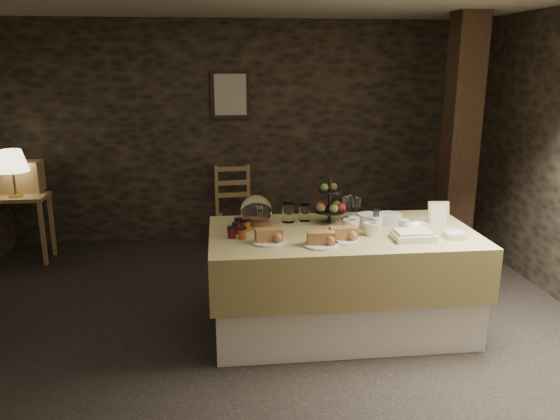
{
  "coord_description": "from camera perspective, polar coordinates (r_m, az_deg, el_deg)",
  "views": [
    {
      "loc": [
        -0.29,
        -4.04,
        2.1
      ],
      "look_at": [
        0.18,
        0.2,
        0.95
      ],
      "focal_mm": 35.0,
      "sensor_mm": 36.0,
      "label": 1
    }
  ],
  "objects": [
    {
      "name": "storage_jar_b",
      "position": [
        4.56,
        2.58,
        -0.28
      ],
      "size": [
        0.09,
        0.09,
        0.14
      ],
      "primitive_type": "cylinder",
      "color": "white",
      "rests_on": "buffet_table"
    },
    {
      "name": "console_table",
      "position": [
        6.5,
        -26.01,
        0.26
      ],
      "size": [
        0.69,
        0.39,
        0.74
      ],
      "color": "olive",
      "rests_on": "ground_plane"
    },
    {
      "name": "square_dish",
      "position": [
        4.33,
        17.73,
        -2.5
      ],
      "size": [
        0.14,
        0.14,
        0.04
      ],
      "primitive_type": "cube",
      "color": "silver",
      "rests_on": "buffet_table"
    },
    {
      "name": "plate_stack_a",
      "position": [
        4.48,
        9.33,
        -1.04
      ],
      "size": [
        0.19,
        0.19,
        0.1
      ],
      "primitive_type": "cylinder",
      "color": "silver",
      "rests_on": "buffet_table"
    },
    {
      "name": "wine_rack",
      "position": [
        6.59,
        -25.39,
        3.18
      ],
      "size": [
        0.42,
        0.26,
        0.34
      ],
      "primitive_type": "cube",
      "color": "olive",
      "rests_on": "console_table"
    },
    {
      "name": "cutlery_holder",
      "position": [
        4.34,
        9.97,
        -1.46
      ],
      "size": [
        0.1,
        0.1,
        0.12
      ],
      "primitive_type": "cylinder",
      "color": "silver",
      "rests_on": "buffet_table"
    },
    {
      "name": "bowl",
      "position": [
        4.44,
        14.34,
        -1.81
      ],
      "size": [
        0.25,
        0.25,
        0.05
      ],
      "primitive_type": "imported",
      "rotation": [
        0.0,
        0.0,
        0.31
      ],
      "color": "silver",
      "rests_on": "buffet_table"
    },
    {
      "name": "storage_jar_a",
      "position": [
        4.52,
        0.87,
        -0.28
      ],
      "size": [
        0.1,
        0.1,
        0.16
      ],
      "primitive_type": "cylinder",
      "color": "white",
      "rests_on": "buffet_table"
    },
    {
      "name": "cake_dome",
      "position": [
        4.44,
        -2.49,
        -0.25
      ],
      "size": [
        0.26,
        0.26,
        0.26
      ],
      "color": "olive",
      "rests_on": "buffet_table"
    },
    {
      "name": "table_lamp",
      "position": [
        6.34,
        -26.25,
        4.58
      ],
      "size": [
        0.33,
        0.33,
        0.5
      ],
      "color": "tan",
      "rests_on": "console_table"
    },
    {
      "name": "cup_b",
      "position": [
        4.23,
        9.4,
        -1.98
      ],
      "size": [
        0.12,
        0.12,
        0.1
      ],
      "primitive_type": "imported",
      "rotation": [
        0.0,
        0.0,
        -0.16
      ],
      "color": "silver",
      "rests_on": "buffet_table"
    },
    {
      "name": "chair",
      "position": [
        6.45,
        -4.74,
        -0.11
      ],
      "size": [
        0.48,
        0.46,
        0.74
      ],
      "rotation": [
        0.0,
        0.0,
        0.1
      ],
      "color": "olive",
      "rests_on": "ground_plane"
    },
    {
      "name": "framed_picture",
      "position": [
        6.51,
        -5.22,
        11.92
      ],
      "size": [
        0.45,
        0.04,
        0.55
      ],
      "color": "black",
      "rests_on": "room_shell"
    },
    {
      "name": "room_shell",
      "position": [
        4.08,
        -2.21,
        7.45
      ],
      "size": [
        5.52,
        5.02,
        2.6
      ],
      "color": "black",
      "rests_on": "ground"
    },
    {
      "name": "bread_platter_left",
      "position": [
        4.02,
        -1.18,
        -2.87
      ],
      "size": [
        0.26,
        0.26,
        0.11
      ],
      "color": "silver",
      "rests_on": "buffet_table"
    },
    {
      "name": "fruit_stand",
      "position": [
        4.5,
        5.27,
        0.45
      ],
      "size": [
        0.27,
        0.27,
        0.38
      ],
      "rotation": [
        0.0,
        0.0,
        0.35
      ],
      "color": "black",
      "rests_on": "buffet_table"
    },
    {
      "name": "tart_dish",
      "position": [
        4.2,
        13.73,
        -2.59
      ],
      "size": [
        0.3,
        0.22,
        0.07
      ],
      "color": "silver",
      "rests_on": "buffet_table"
    },
    {
      "name": "bread_platter_right",
      "position": [
        4.09,
        6.61,
        -2.66
      ],
      "size": [
        0.26,
        0.26,
        0.11
      ],
      "color": "silver",
      "rests_on": "buffet_table"
    },
    {
      "name": "jam_jars",
      "position": [
        4.23,
        -4.29,
        -2.01
      ],
      "size": [
        0.18,
        0.32,
        0.07
      ],
      "color": "#5C0E17",
      "rests_on": "buffet_table"
    },
    {
      "name": "cup_a",
      "position": [
        4.32,
        7.27,
        -1.59
      ],
      "size": [
        0.13,
        0.13,
        0.09
      ],
      "primitive_type": "imported",
      "rotation": [
        0.0,
        0.0,
        0.12
      ],
      "color": "silver",
      "rests_on": "buffet_table"
    },
    {
      "name": "menu_frame",
      "position": [
        4.6,
        16.24,
        -0.48
      ],
      "size": [
        0.18,
        0.08,
        0.22
      ],
      "primitive_type": "cube",
      "rotation": [
        -0.24,
        0.0,
        -0.09
      ],
      "color": "olive",
      "rests_on": "buffet_table"
    },
    {
      "name": "mug_d",
      "position": [
        4.41,
        12.78,
        -1.54
      ],
      "size": [
        0.08,
        0.08,
        0.09
      ],
      "primitive_type": "cylinder",
      "color": "silver",
      "rests_on": "buffet_table"
    },
    {
      "name": "mug_c",
      "position": [
        4.39,
        7.74,
        -1.33
      ],
      "size": [
        0.09,
        0.09,
        0.09
      ],
      "primitive_type": "cylinder",
      "color": "silver",
      "rests_on": "buffet_table"
    },
    {
      "name": "ground_plane",
      "position": [
        4.56,
        -2.01,
        -12.38
      ],
      "size": [
        5.5,
        5.0,
        0.01
      ],
      "primitive_type": "cube",
      "color": "black",
      "rests_on": "ground"
    },
    {
      "name": "timber_column",
      "position": [
        5.97,
        18.28,
        6.6
      ],
      "size": [
        0.3,
        0.3,
        2.6
      ],
      "primitive_type": "cube",
      "color": "black",
      "rests_on": "ground_plane"
    },
    {
      "name": "plate_stack_b",
      "position": [
        4.57,
        11.34,
        -0.9
      ],
      "size": [
        0.2,
        0.2,
        0.08
      ],
      "primitive_type": "cylinder",
      "color": "silver",
      "rests_on": "buffet_table"
    },
    {
      "name": "bread_platter_center",
      "position": [
        3.96,
        4.3,
        -3.17
      ],
      "size": [
        0.26,
        0.26,
        0.11
      ],
      "color": "silver",
      "rests_on": "buffet_table"
    },
    {
      "name": "buffet_table",
      "position": [
        4.44,
        6.41,
        -6.56
      ],
      "size": [
        2.09,
        1.11,
        0.83
      ],
      "color": "white",
      "rests_on": "ground_plane"
    }
  ]
}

